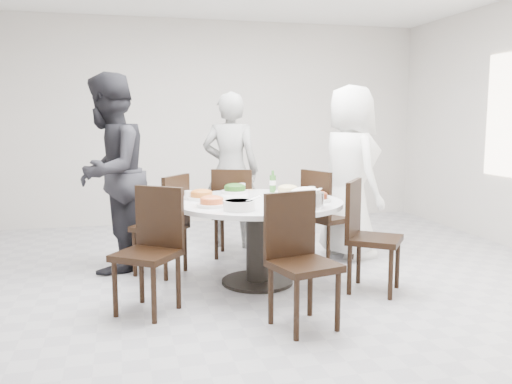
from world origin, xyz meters
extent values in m
cube|color=#AEADB2|center=(0.00, 0.00, 0.00)|extent=(6.00, 6.00, 0.01)
cube|color=silver|center=(0.00, 3.00, 1.40)|extent=(6.00, 0.01, 2.80)
cylinder|color=white|center=(-0.14, 0.00, 0.38)|extent=(1.50, 1.50, 0.75)
cube|color=black|center=(0.76, 0.54, 0.47)|extent=(0.55, 0.55, 0.95)
cube|color=black|center=(-0.14, 0.98, 0.47)|extent=(0.54, 0.54, 0.95)
cube|color=black|center=(-0.96, 0.51, 0.47)|extent=(0.59, 0.59, 0.95)
cube|color=black|center=(-1.13, -0.52, 0.47)|extent=(0.59, 0.59, 0.95)
cube|color=black|center=(-0.08, -1.09, 0.47)|extent=(0.51, 0.51, 0.95)
cube|color=black|center=(0.77, -0.47, 0.47)|extent=(0.59, 0.59, 0.95)
imported|color=white|center=(1.03, 0.68, 0.91)|extent=(0.70, 0.96, 1.81)
imported|color=black|center=(-0.09, 1.41, 0.88)|extent=(0.75, 0.63, 1.76)
imported|color=black|center=(-1.41, 0.76, 0.95)|extent=(1.00, 1.12, 1.90)
cylinder|color=white|center=(-0.24, 0.50, 0.78)|extent=(0.26, 0.26, 0.07)
cylinder|color=white|center=(0.24, 0.30, 0.78)|extent=(0.25, 0.25, 0.07)
cylinder|color=white|center=(-0.61, 0.18, 0.78)|extent=(0.25, 0.25, 0.07)
cylinder|color=white|center=(0.34, -0.17, 0.78)|extent=(0.26, 0.26, 0.07)
cylinder|color=white|center=(-0.58, -0.22, 0.78)|extent=(0.25, 0.25, 0.06)
cylinder|color=silver|center=(0.15, -0.45, 0.81)|extent=(0.29, 0.29, 0.12)
cylinder|color=white|center=(-0.40, -0.44, 0.79)|extent=(0.25, 0.25, 0.08)
cylinder|color=#38752E|center=(0.14, 0.48, 0.86)|extent=(0.06, 0.06, 0.21)
cylinder|color=white|center=(-0.13, 0.58, 0.79)|extent=(0.07, 0.07, 0.08)
camera|label=1|loc=(-1.30, -4.57, 1.49)|focal=38.00mm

